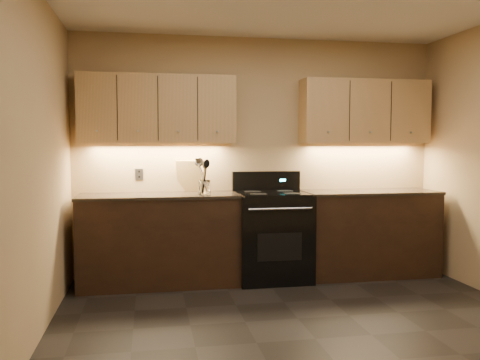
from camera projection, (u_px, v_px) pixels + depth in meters
The scene contains 15 objects.
floor at pixel (315, 339), 3.75m from camera, with size 4.00×4.00×0.00m, color black.
wall_back at pixel (258, 157), 5.62m from camera, with size 4.00×0.04×2.60m, color tan.
wall_left at pixel (24, 165), 3.31m from camera, with size 0.04×4.00×2.60m, color tan.
counter_left at pixel (159, 239), 5.19m from camera, with size 1.62×0.62×0.93m.
counter_right at pixel (368, 233), 5.60m from camera, with size 1.46×0.62×0.93m.
stove at pixel (272, 235), 5.38m from camera, with size 0.76×0.68×1.14m.
upper_cab_left at pixel (158, 109), 5.25m from camera, with size 1.60×0.30×0.70m, color tan.
upper_cab_right at pixel (365, 112), 5.65m from camera, with size 1.44×0.30×0.70m, color tan.
outlet_plate at pixel (139, 174), 5.40m from camera, with size 0.09×0.01×0.12m, color #B2B5BA.
utensil_crock at pixel (204, 188), 5.13m from camera, with size 0.13×0.13×0.15m.
cutting_board at pixel (189, 176), 5.45m from camera, with size 0.27×0.02×0.34m, color tan.
wooden_spoon at pixel (201, 177), 5.11m from camera, with size 0.06×0.06×0.32m, color tan, non-canonical shape.
black_spoon at pixel (203, 177), 5.13m from camera, with size 0.06×0.06×0.33m, color black, non-canonical shape.
steel_spatula at pixel (207, 174), 5.12m from camera, with size 0.08×0.08×0.38m, color silver, non-canonical shape.
steel_skimmer at pixel (209, 176), 5.11m from camera, with size 0.09×0.09×0.35m, color silver, non-canonical shape.
Camera 1 is at (-1.20, -3.50, 1.44)m, focal length 38.00 mm.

